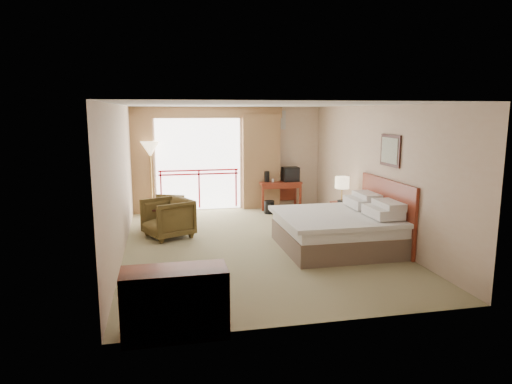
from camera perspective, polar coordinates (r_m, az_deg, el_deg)
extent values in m
plane|color=#89825B|center=(9.05, -0.06, -6.51)|extent=(7.00, 7.00, 0.00)
plane|color=white|center=(8.67, -0.06, 10.85)|extent=(7.00, 7.00, 0.00)
plane|color=#D0B194|center=(12.18, -3.45, 4.24)|extent=(5.00, 0.00, 5.00)
plane|color=#D0B194|center=(5.44, 7.56, -3.10)|extent=(5.00, 0.00, 5.00)
plane|color=#D0B194|center=(8.61, -16.58, 1.42)|extent=(0.00, 7.00, 7.00)
plane|color=#D0B194|center=(9.59, 14.74, 2.36)|extent=(0.00, 7.00, 7.00)
plane|color=white|center=(12.09, -7.19, 3.42)|extent=(2.40, 0.00, 2.40)
cube|color=red|center=(12.10, -7.16, 2.24)|extent=(2.09, 0.03, 0.04)
cube|color=red|center=(12.09, -7.17, 2.71)|extent=(2.09, 0.03, 0.04)
cube|color=red|center=(12.12, -11.78, 0.20)|extent=(0.04, 0.03, 1.00)
cube|color=red|center=(12.16, -7.12, 0.37)|extent=(0.04, 0.03, 1.00)
cube|color=red|center=(12.28, -2.51, 0.53)|extent=(0.04, 0.03, 1.00)
cube|color=olive|center=(11.93, -15.07, 3.31)|extent=(1.00, 0.26, 2.50)
cube|color=olive|center=(12.20, 0.62, 3.80)|extent=(1.00, 0.26, 2.50)
cube|color=olive|center=(11.91, -7.29, 9.83)|extent=(4.40, 0.22, 0.28)
cube|color=silver|center=(12.35, 2.57, 8.98)|extent=(0.50, 0.04, 0.50)
cube|color=brown|center=(8.85, 10.03, -5.70)|extent=(2.05, 2.00, 0.40)
cube|color=white|center=(8.77, 10.09, -3.81)|extent=(2.01, 1.96, 0.22)
cube|color=white|center=(8.73, 9.81, -3.00)|extent=(2.09, 2.06, 0.08)
cube|color=white|center=(8.60, 15.60, -2.39)|extent=(0.50, 0.75, 0.18)
cube|color=white|center=(9.39, 13.08, -1.25)|extent=(0.50, 0.75, 0.18)
cube|color=white|center=(8.64, 16.40, -1.57)|extent=(0.40, 0.70, 0.14)
cube|color=white|center=(9.43, 13.83, -0.50)|extent=(0.40, 0.70, 0.14)
cube|color=maroon|center=(9.16, 15.99, -2.50)|extent=(0.06, 2.10, 1.30)
cube|color=black|center=(8.99, 16.45, 4.99)|extent=(0.03, 0.72, 0.60)
cube|color=silver|center=(8.98, 16.34, 4.99)|extent=(0.01, 0.60, 0.48)
cube|color=maroon|center=(10.41, 10.69, -2.85)|extent=(0.43, 0.50, 0.57)
cylinder|color=tan|center=(10.39, 10.64, -1.05)|extent=(0.13, 0.13, 0.04)
cylinder|color=tan|center=(10.36, 10.67, -0.15)|extent=(0.03, 0.03, 0.33)
cylinder|color=#FFE5B2|center=(10.32, 10.72, 1.17)|extent=(0.32, 0.32, 0.26)
cube|color=black|center=(10.19, 10.81, -1.24)|extent=(0.23, 0.20, 0.09)
cube|color=maroon|center=(12.21, 2.97, 1.21)|extent=(1.11, 0.54, 0.05)
cube|color=maroon|center=(11.93, 0.88, -0.75)|extent=(0.06, 0.06, 0.69)
cube|color=maroon|center=(12.20, 5.55, -0.56)|extent=(0.06, 0.06, 0.69)
cube|color=maroon|center=(12.38, 0.40, -0.36)|extent=(0.06, 0.06, 0.69)
cube|color=maroon|center=(12.63, 4.92, -0.18)|extent=(0.06, 0.06, 0.69)
cube|color=maroon|center=(12.48, 2.69, 0.07)|extent=(1.02, 0.03, 0.51)
cube|color=maroon|center=(12.00, 3.26, 0.69)|extent=(1.02, 0.03, 0.11)
cube|color=black|center=(12.26, 4.34, 2.23)|extent=(0.43, 0.33, 0.39)
cube|color=black|center=(12.11, 4.55, 2.13)|extent=(0.39, 0.02, 0.31)
cylinder|color=black|center=(12.11, 1.38, 1.92)|extent=(0.14, 0.14, 0.29)
cylinder|color=white|center=(12.11, 2.12, 1.44)|extent=(0.06, 0.06, 0.09)
cylinder|color=black|center=(11.66, 1.66, -1.90)|extent=(0.30, 0.30, 0.33)
imported|color=#443517|center=(10.80, -11.29, -3.96)|extent=(0.95, 0.93, 0.66)
imported|color=#443517|center=(9.70, -10.89, -5.55)|extent=(1.17, 1.16, 0.81)
cylinder|color=black|center=(10.06, -12.73, -2.00)|extent=(0.49, 0.49, 0.04)
cylinder|color=black|center=(10.12, -12.67, -3.42)|extent=(0.06, 0.06, 0.49)
cylinder|color=black|center=(10.18, -12.62, -4.76)|extent=(0.35, 0.35, 0.03)
imported|color=white|center=(10.06, -12.73, -1.89)|extent=(0.16, 0.21, 0.02)
cylinder|color=tan|center=(11.93, -12.79, -2.61)|extent=(0.30, 0.30, 0.03)
cylinder|color=tan|center=(11.78, -12.93, 1.12)|extent=(0.03, 0.03, 1.60)
cone|color=#FFE5B2|center=(11.69, -13.10, 5.25)|extent=(0.47, 0.47, 0.37)
cube|color=maroon|center=(5.50, -10.07, -13.43)|extent=(1.21, 0.50, 0.81)
cube|color=black|center=(5.27, -9.97, -14.51)|extent=(1.11, 0.02, 0.71)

